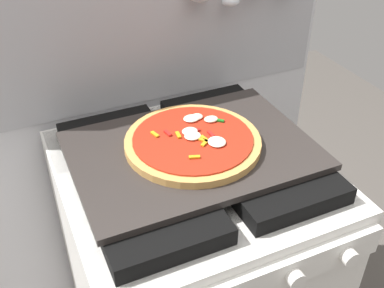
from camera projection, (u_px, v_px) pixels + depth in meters
kitchen_backsplash at (147, 123)px, 1.37m from camera, size 1.10×0.09×1.55m
stove at (192, 281)px, 1.31m from camera, size 0.60×0.64×0.90m
baking_tray at (192, 150)px, 1.05m from camera, size 0.54×0.38×0.02m
pizza_left at (193, 141)px, 1.05m from camera, size 0.31×0.31×0.03m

